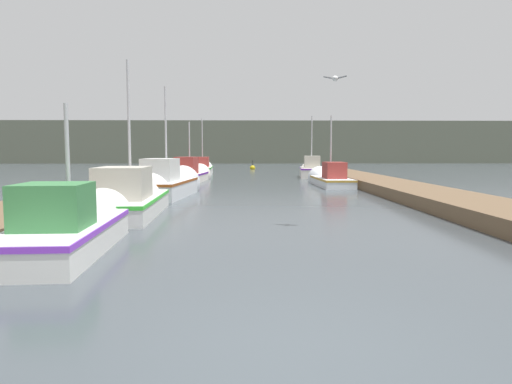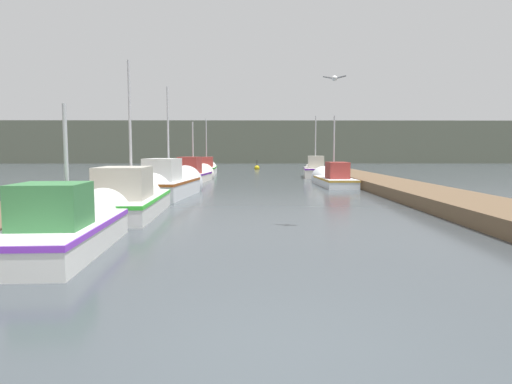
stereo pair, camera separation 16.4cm
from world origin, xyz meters
TOP-DOWN VIEW (x-y plane):
  - ground_plane at (0.00, 0.00)m, footprint 200.00×200.00m
  - dock_left at (-6.31, 16.00)m, footprint 2.53×40.00m
  - dock_right at (6.31, 16.00)m, footprint 2.53×40.00m
  - distant_shore_ridge at (0.00, 69.06)m, footprint 120.00×16.00m
  - fishing_boat_0 at (-3.87, 4.92)m, footprint 1.73×4.91m
  - fishing_boat_1 at (-3.94, 10.00)m, footprint 1.91×5.82m
  - fishing_boat_2 at (-3.74, 15.16)m, footprint 2.28×5.48m
  - fishing_boat_3 at (4.06, 20.80)m, footprint 1.67×5.69m
  - fishing_boat_4 at (-3.82, 24.03)m, footprint 2.07×5.89m
  - fishing_boat_5 at (4.19, 28.29)m, footprint 1.94×4.59m
  - fishing_boat_6 at (-3.94, 32.78)m, footprint 1.71×5.98m
  - mooring_piling_1 at (-5.05, 24.31)m, footprint 0.34×0.34m
  - channel_buoy at (0.21, 41.22)m, footprint 0.52×0.52m
  - seagull_lead at (1.65, 7.04)m, footprint 0.56×0.31m

SIDE VIEW (x-z plane):
  - ground_plane at x=0.00m, z-range 0.00..0.00m
  - channel_buoy at x=0.21m, z-range -0.36..0.66m
  - dock_left at x=-6.31m, z-range 0.00..0.45m
  - dock_right at x=6.31m, z-range 0.00..0.45m
  - fishing_boat_3 at x=4.06m, z-range -1.75..2.47m
  - fishing_boat_0 at x=-3.87m, z-range -1.20..2.01m
  - fishing_boat_4 at x=-3.82m, z-range -1.61..2.48m
  - fishing_boat_6 at x=-3.94m, z-range -1.96..2.84m
  - fishing_boat_1 at x=-3.94m, z-range -2.09..2.99m
  - mooring_piling_1 at x=-5.05m, z-range 0.01..0.96m
  - fishing_boat_2 at x=-3.74m, z-range -2.00..2.99m
  - fishing_boat_5 at x=4.19m, z-range -1.84..2.84m
  - distant_shore_ridge at x=0.00m, z-range 0.00..6.09m
  - seagull_lead at x=1.65m, z-range 3.55..3.68m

